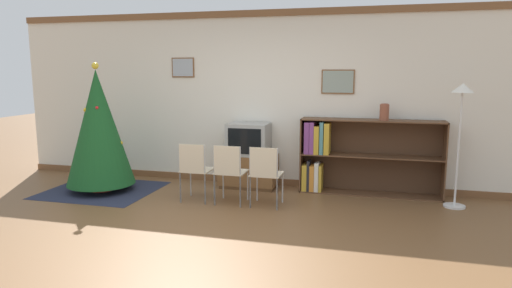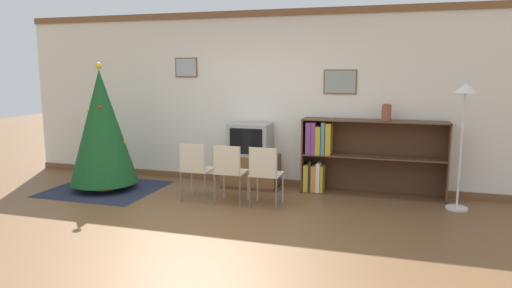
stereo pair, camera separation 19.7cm
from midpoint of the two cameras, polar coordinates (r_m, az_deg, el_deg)
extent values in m
plane|color=brown|center=(5.14, -7.45, -11.41)|extent=(24.00, 24.00, 0.00)
cube|color=silver|center=(7.17, -0.16, 5.63)|extent=(8.40, 0.08, 2.70)
cube|color=brown|center=(7.15, -0.28, 16.06)|extent=(8.40, 0.03, 0.10)
cube|color=brown|center=(7.32, -0.27, -4.61)|extent=(8.40, 0.03, 0.10)
cube|color=brown|center=(7.54, -9.86, 9.40)|extent=(0.38, 0.02, 0.31)
cube|color=#9EA8B2|center=(7.53, -9.90, 9.40)|extent=(0.35, 0.01, 0.28)
cube|color=brown|center=(6.89, 9.39, 7.69)|extent=(0.48, 0.02, 0.36)
cube|color=gray|center=(6.88, 9.38, 7.68)|extent=(0.45, 0.01, 0.32)
cube|color=#23283D|center=(7.35, -19.42, -5.46)|extent=(1.60, 1.44, 0.01)
cylinder|color=maroon|center=(7.34, -19.44, -5.05)|extent=(0.36, 0.36, 0.10)
cone|color=#195123|center=(7.18, -19.83, 1.96)|extent=(1.00, 1.00, 1.70)
sphere|color=yellow|center=(7.12, -20.24, 9.17)|extent=(0.10, 0.10, 0.10)
sphere|color=red|center=(6.99, -20.04, 4.29)|extent=(0.05, 0.05, 0.05)
sphere|color=gold|center=(7.13, -21.29, 3.98)|extent=(0.06, 0.06, 0.06)
sphere|color=red|center=(7.25, -20.05, 5.71)|extent=(0.06, 0.06, 0.06)
sphere|color=red|center=(7.24, -18.55, 3.60)|extent=(0.04, 0.04, 0.04)
sphere|color=gold|center=(7.15, -17.27, 0.14)|extent=(0.05, 0.05, 0.05)
cube|color=brown|center=(7.12, -1.73, -5.20)|extent=(0.83, 0.44, 0.05)
cube|color=brown|center=(7.06, -1.74, -3.20)|extent=(0.86, 0.46, 0.46)
cube|color=#9E9E99|center=(6.98, -1.76, 0.61)|extent=(0.62, 0.44, 0.49)
cube|color=black|center=(6.76, -2.30, 0.33)|extent=(0.51, 0.01, 0.38)
cube|color=beige|center=(6.40, -8.23, -3.21)|extent=(0.40, 0.40, 0.02)
cube|color=beige|center=(6.19, -8.97, -1.80)|extent=(0.35, 0.02, 0.38)
cylinder|color=#B2B2B2|center=(6.68, -9.01, -4.64)|extent=(0.02, 0.02, 0.42)
cylinder|color=#B2B2B2|center=(6.55, -6.11, -4.86)|extent=(0.02, 0.02, 0.42)
cylinder|color=#B2B2B2|center=(6.37, -10.32, -5.38)|extent=(0.02, 0.02, 0.42)
cylinder|color=#B2B2B2|center=(6.23, -7.30, -5.64)|extent=(0.02, 0.02, 0.42)
cylinder|color=#B2B2B2|center=(6.32, -10.37, -3.65)|extent=(0.02, 0.02, 0.82)
cylinder|color=#B2B2B2|center=(6.18, -7.34, -3.87)|extent=(0.02, 0.02, 0.82)
cube|color=beige|center=(6.23, -4.01, -3.49)|extent=(0.40, 0.40, 0.02)
cube|color=beige|center=(6.01, -4.63, -2.05)|extent=(0.35, 0.02, 0.38)
cylinder|color=#B2B2B2|center=(6.50, -4.98, -4.95)|extent=(0.02, 0.02, 0.42)
cylinder|color=#B2B2B2|center=(6.39, -1.93, -5.17)|extent=(0.02, 0.02, 0.42)
cylinder|color=#B2B2B2|center=(6.18, -6.12, -5.74)|extent=(0.02, 0.02, 0.42)
cylinder|color=#B2B2B2|center=(6.06, -2.92, -5.99)|extent=(0.02, 0.02, 0.42)
cylinder|color=#B2B2B2|center=(6.13, -6.15, -3.95)|extent=(0.02, 0.02, 0.82)
cylinder|color=#B2B2B2|center=(6.01, -2.94, -4.17)|extent=(0.02, 0.02, 0.82)
cube|color=beige|center=(6.09, 0.43, -3.77)|extent=(0.40, 0.40, 0.02)
cube|color=beige|center=(5.87, -0.04, -2.30)|extent=(0.35, 0.02, 0.38)
cylinder|color=#B2B2B2|center=(6.36, -0.75, -5.25)|extent=(0.02, 0.02, 0.42)
cylinder|color=#B2B2B2|center=(6.27, 2.44, -5.46)|extent=(0.02, 0.02, 0.42)
cylinder|color=#B2B2B2|center=(6.02, -1.67, -6.08)|extent=(0.02, 0.02, 0.42)
cylinder|color=#B2B2B2|center=(5.93, 1.68, -6.32)|extent=(0.02, 0.02, 0.42)
cylinder|color=#B2B2B2|center=(5.97, -1.68, -4.26)|extent=(0.02, 0.02, 0.82)
cylinder|color=#B2B2B2|center=(5.88, 1.69, -4.47)|extent=(0.02, 0.02, 0.82)
cube|color=brown|center=(6.89, 4.97, -1.28)|extent=(0.02, 0.36, 1.10)
cube|color=brown|center=(6.84, 21.74, -1.98)|extent=(0.02, 0.36, 1.10)
cube|color=brown|center=(6.71, 13.50, 2.89)|extent=(2.02, 0.36, 0.02)
cube|color=brown|center=(6.91, 13.16, -6.05)|extent=(2.02, 0.36, 0.02)
cube|color=brown|center=(6.79, 13.33, -1.46)|extent=(1.98, 0.36, 0.02)
cube|color=#492F1E|center=(6.96, 13.37, -1.38)|extent=(2.02, 0.01, 1.10)
cube|color=gold|center=(6.91, 5.37, -4.09)|extent=(0.07, 0.28, 0.39)
cube|color=#232328|center=(6.86, 5.79, -3.93)|extent=(0.04, 0.20, 0.45)
cube|color=orange|center=(6.86, 6.24, -4.23)|extent=(0.07, 0.20, 0.39)
cube|color=silver|center=(6.85, 6.81, -4.07)|extent=(0.06, 0.22, 0.43)
cube|color=gold|center=(6.88, 7.29, -4.20)|extent=(0.04, 0.27, 0.39)
cube|color=#7A3D7F|center=(6.80, 5.67, 0.84)|extent=(0.07, 0.30, 0.47)
cube|color=#7A3D7F|center=(6.79, 6.27, 0.83)|extent=(0.06, 0.29, 0.47)
cube|color=gold|center=(6.75, 6.81, 0.52)|extent=(0.07, 0.22, 0.41)
cube|color=teal|center=(6.75, 7.44, 0.78)|extent=(0.05, 0.25, 0.48)
cube|color=gold|center=(6.76, 8.09, 0.71)|extent=(0.08, 0.30, 0.46)
cylinder|color=brown|center=(6.67, 14.93, 3.84)|extent=(0.13, 0.13, 0.22)
torus|color=brown|center=(6.66, 14.97, 4.80)|extent=(0.12, 0.12, 0.02)
cylinder|color=silver|center=(6.63, 22.75, -7.17)|extent=(0.28, 0.28, 0.03)
cylinder|color=silver|center=(6.47, 23.17, -0.69)|extent=(0.03, 0.03, 1.49)
cone|color=white|center=(6.39, 23.64, 6.45)|extent=(0.28, 0.28, 0.12)
camera|label=1|loc=(0.10, -90.93, -0.15)|focal=32.00mm
camera|label=2|loc=(0.10, 89.07, 0.15)|focal=32.00mm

